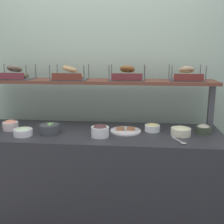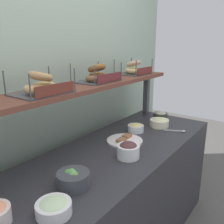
{
  "view_description": "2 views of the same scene",
  "coord_description": "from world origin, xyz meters",
  "views": [
    {
      "loc": [
        0.38,
        -2.25,
        1.54
      ],
      "look_at": [
        0.15,
        0.02,
        1.03
      ],
      "focal_mm": 43.26,
      "sensor_mm": 36.0,
      "label": 1
    },
    {
      "loc": [
        -1.15,
        -0.9,
        1.57
      ],
      "look_at": [
        0.19,
        0.08,
        1.09
      ],
      "focal_mm": 39.11,
      "sensor_mm": 36.0,
      "label": 2
    }
  ],
  "objects": [
    {
      "name": "bagel_basket_sesame",
      "position": [
        -0.27,
        0.25,
        1.33
      ],
      "size": [
        0.32,
        0.26,
        0.14
      ],
      "color": "#4C4C51",
      "rests_on": "upper_shelf"
    },
    {
      "name": "bowl_egg_salad",
      "position": [
        0.51,
        0.07,
        0.88
      ],
      "size": [
        0.13,
        0.13,
        0.07
      ],
      "color": "white",
      "rests_on": "deli_counter"
    },
    {
      "name": "shelf_riser_right",
      "position": [
        1.05,
        0.27,
        1.05
      ],
      "size": [
        0.05,
        0.05,
        0.4
      ],
      "primitive_type": "cube",
      "color": "#4C4C51",
      "rests_on": "deli_counter"
    },
    {
      "name": "deli_counter",
      "position": [
        0.0,
        0.0,
        0.42
      ],
      "size": [
        2.22,
        0.7,
        0.85
      ],
      "primitive_type": "cube",
      "color": "#2D2D33",
      "rests_on": "ground_plane"
    },
    {
      "name": "bowl_tuna_salad",
      "position": [
        0.94,
        0.05,
        0.89
      ],
      "size": [
        0.13,
        0.13,
        0.08
      ],
      "color": "#3A4433",
      "rests_on": "deli_counter"
    },
    {
      "name": "serving_spoon_near_plate",
      "position": [
        0.72,
        -0.22,
        0.86
      ],
      "size": [
        0.09,
        0.16,
        0.01
      ],
      "color": "#B7B7BC",
      "rests_on": "deli_counter"
    },
    {
      "name": "upper_shelf",
      "position": [
        0.0,
        0.27,
        1.26
      ],
      "size": [
        2.18,
        0.32,
        0.03
      ],
      "primitive_type": "cube",
      "color": "brown",
      "rests_on": "shelf_riser_left"
    },
    {
      "name": "bagel_basket_cinnamon_raisin",
      "position": [
        0.27,
        0.28,
        1.33
      ],
      "size": [
        0.33,
        0.26,
        0.14
      ],
      "color": "#4C4C51",
      "rests_on": "upper_shelf"
    },
    {
      "name": "serving_plate_white",
      "position": [
        0.27,
        0.02,
        0.86
      ],
      "size": [
        0.27,
        0.27,
        0.04
      ],
      "color": "white",
      "rests_on": "deli_counter"
    },
    {
      "name": "bowl_chocolate_spread",
      "position": [
        0.07,
        -0.14,
        0.9
      ],
      "size": [
        0.15,
        0.15,
        0.11
      ],
      "color": "white",
      "rests_on": "deli_counter"
    },
    {
      "name": "bowl_potato_salad",
      "position": [
        0.74,
        -0.04,
        0.89
      ],
      "size": [
        0.17,
        0.17,
        0.08
      ],
      "color": "beige",
      "rests_on": "deli_counter"
    },
    {
      "name": "back_wall",
      "position": [
        0.0,
        0.55,
        1.2
      ],
      "size": [
        3.42,
        0.06,
        2.4
      ],
      "primitive_type": "cube",
      "color": "#A7C0AB",
      "rests_on": "ground_plane"
    },
    {
      "name": "bagel_basket_plain",
      "position": [
        0.81,
        0.29,
        1.33
      ],
      "size": [
        0.3,
        0.26,
        0.14
      ],
      "color": "#4C4C51",
      "rests_on": "upper_shelf"
    },
    {
      "name": "bowl_scallion_spread",
      "position": [
        -0.58,
        -0.17,
        0.89
      ],
      "size": [
        0.16,
        0.16,
        0.07
      ],
      "color": "white",
      "rests_on": "deli_counter"
    },
    {
      "name": "bowl_veggie_mix",
      "position": [
        -0.37,
        -0.09,
        0.89
      ],
      "size": [
        0.17,
        0.17,
        0.09
      ],
      "color": "#404348",
      "rests_on": "deli_counter"
    }
  ]
}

